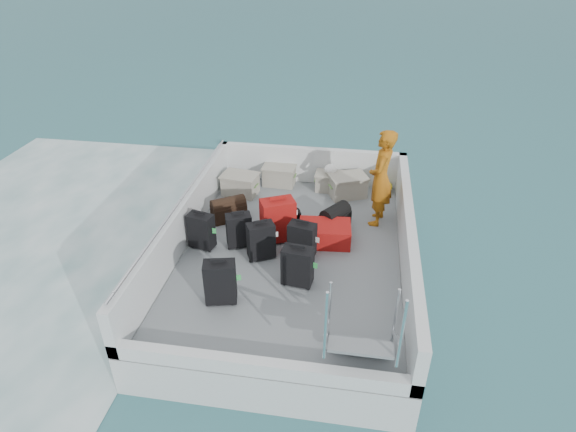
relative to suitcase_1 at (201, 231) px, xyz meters
name	(u,v)px	position (x,y,z in m)	size (l,w,h in m)	color
ground	(292,282)	(1.40, 0.12, -0.91)	(160.00, 160.00, 0.00)	#184D54
wake_foam	(23,255)	(-3.40, 0.12, -0.91)	(10.00, 10.00, 0.00)	white
ferry_hull	(292,267)	(1.40, 0.12, -0.61)	(3.60, 5.00, 0.60)	silver
deck	(292,251)	(1.40, 0.12, -0.30)	(3.30, 4.70, 0.02)	slate
deck_fittings	(312,245)	(1.75, -0.20, 0.08)	(3.60, 5.00, 0.90)	silver
suitcase_1	(201,231)	(0.00, 0.00, 0.00)	(0.39, 0.22, 0.59)	black
suitcase_2	(239,231)	(0.57, 0.13, -0.01)	(0.38, 0.23, 0.56)	black
suitcase_3	(220,283)	(0.65, -1.19, 0.02)	(0.41, 0.24, 0.63)	black
suitcase_4	(261,241)	(0.97, -0.12, 0.00)	(0.40, 0.24, 0.59)	black
suitcase_5	(278,221)	(1.13, 0.40, 0.07)	(0.52, 0.31, 0.72)	maroon
suitcase_6	(298,267)	(1.60, -0.65, 0.00)	(0.42, 0.25, 0.59)	black
suitcase_7	(302,240)	(1.57, 0.02, -0.01)	(0.40, 0.23, 0.57)	black
suitcase_8	(325,233)	(1.88, 0.45, -0.13)	(0.53, 0.81, 0.32)	maroon
duffel_0	(229,211)	(0.19, 0.89, -0.13)	(0.57, 0.30, 0.32)	black
duffel_1	(286,216)	(1.18, 0.89, -0.13)	(0.47, 0.30, 0.32)	black
duffel_2	(335,219)	(2.01, 0.91, -0.13)	(0.51, 0.30, 0.32)	black
crate_0	(240,185)	(0.16, 1.81, -0.11)	(0.62, 0.42, 0.37)	#A19C8D
crate_1	(279,176)	(0.82, 2.32, -0.12)	(0.59, 0.41, 0.36)	#A19C8D
crate_2	(330,182)	(1.81, 2.24, -0.14)	(0.52, 0.36, 0.32)	#A19C8D
crate_3	(348,186)	(2.15, 2.06, -0.10)	(0.64, 0.44, 0.38)	#A19C8D
yellow_bag	(385,187)	(2.85, 2.32, -0.18)	(0.28, 0.26, 0.22)	yellow
white_bag	(331,171)	(1.81, 2.24, 0.11)	(0.24, 0.24, 0.18)	white
passenger	(381,178)	(2.70, 1.22, 0.53)	(0.61, 0.39, 1.65)	orange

